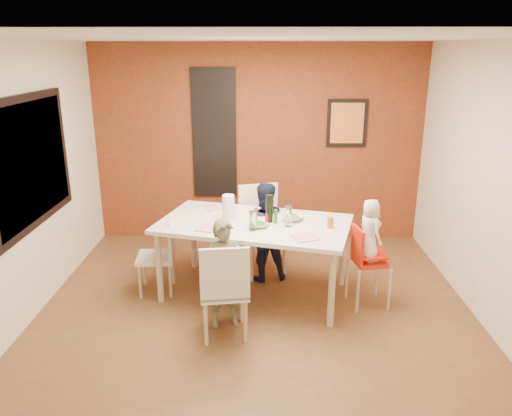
{
  "coord_description": "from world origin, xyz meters",
  "views": [
    {
      "loc": [
        0.08,
        -4.57,
        2.61
      ],
      "look_at": [
        0.0,
        0.3,
        1.05
      ],
      "focal_mm": 35.0,
      "sensor_mm": 36.0,
      "label": 1
    }
  ],
  "objects_px": {
    "chair_near": "(224,286)",
    "child_near": "(225,274)",
    "dining_table": "(254,229)",
    "chair_far": "(261,224)",
    "high_chair": "(366,259)",
    "toddler": "(370,230)",
    "wine_bottle": "(269,209)",
    "child_far": "(263,232)",
    "chair_left": "(162,251)",
    "paper_towel_roll": "(228,208)"
  },
  "relations": [
    {
      "from": "child_near",
      "to": "toddler",
      "type": "distance_m",
      "value": 1.55
    },
    {
      "from": "chair_left",
      "to": "child_far",
      "type": "bearing_deg",
      "value": 102.18
    },
    {
      "from": "child_far",
      "to": "paper_towel_roll",
      "type": "bearing_deg",
      "value": 25.67
    },
    {
      "from": "chair_far",
      "to": "high_chair",
      "type": "height_order",
      "value": "chair_far"
    },
    {
      "from": "high_chair",
      "to": "child_near",
      "type": "xyz_separation_m",
      "value": [
        -1.43,
        -0.43,
        0.02
      ]
    },
    {
      "from": "chair_far",
      "to": "child_far",
      "type": "height_order",
      "value": "child_far"
    },
    {
      "from": "dining_table",
      "to": "chair_left",
      "type": "distance_m",
      "value": 1.05
    },
    {
      "from": "chair_near",
      "to": "chair_far",
      "type": "relative_size",
      "value": 0.91
    },
    {
      "from": "dining_table",
      "to": "wine_bottle",
      "type": "bearing_deg",
      "value": 5.42
    },
    {
      "from": "child_near",
      "to": "child_far",
      "type": "distance_m",
      "value": 1.11
    },
    {
      "from": "dining_table",
      "to": "chair_far",
      "type": "xyz_separation_m",
      "value": [
        0.07,
        0.63,
        -0.17
      ]
    },
    {
      "from": "chair_far",
      "to": "high_chair",
      "type": "distance_m",
      "value": 1.4
    },
    {
      "from": "chair_left",
      "to": "paper_towel_roll",
      "type": "distance_m",
      "value": 0.89
    },
    {
      "from": "child_far",
      "to": "wine_bottle",
      "type": "height_order",
      "value": "child_far"
    },
    {
      "from": "high_chair",
      "to": "toddler",
      "type": "height_order",
      "value": "toddler"
    },
    {
      "from": "high_chair",
      "to": "child_far",
      "type": "height_order",
      "value": "child_far"
    },
    {
      "from": "chair_far",
      "to": "child_far",
      "type": "bearing_deg",
      "value": -100.71
    },
    {
      "from": "toddler",
      "to": "wine_bottle",
      "type": "distance_m",
      "value": 1.07
    },
    {
      "from": "chair_far",
      "to": "child_near",
      "type": "relative_size",
      "value": 0.97
    },
    {
      "from": "high_chair",
      "to": "child_far",
      "type": "distance_m",
      "value": 1.24
    },
    {
      "from": "toddler",
      "to": "dining_table",
      "type": "bearing_deg",
      "value": 56.52
    },
    {
      "from": "chair_near",
      "to": "child_near",
      "type": "height_order",
      "value": "child_near"
    },
    {
      "from": "chair_near",
      "to": "toddler",
      "type": "height_order",
      "value": "toddler"
    },
    {
      "from": "high_chair",
      "to": "paper_towel_roll",
      "type": "bearing_deg",
      "value": 68.94
    },
    {
      "from": "child_far",
      "to": "child_near",
      "type": "bearing_deg",
      "value": 54.55
    },
    {
      "from": "paper_towel_roll",
      "to": "child_far",
      "type": "bearing_deg",
      "value": 41.89
    },
    {
      "from": "high_chair",
      "to": "chair_left",
      "type": "bearing_deg",
      "value": 72.9
    },
    {
      "from": "high_chair",
      "to": "child_near",
      "type": "height_order",
      "value": "child_near"
    },
    {
      "from": "chair_far",
      "to": "wine_bottle",
      "type": "distance_m",
      "value": 0.73
    },
    {
      "from": "dining_table",
      "to": "chair_left",
      "type": "xyz_separation_m",
      "value": [
        -1.01,
        0.03,
        -0.28
      ]
    },
    {
      "from": "chair_near",
      "to": "child_near",
      "type": "xyz_separation_m",
      "value": [
        -0.01,
        0.24,
        0.01
      ]
    },
    {
      "from": "chair_left",
      "to": "high_chair",
      "type": "xyz_separation_m",
      "value": [
        2.18,
        -0.28,
        0.04
      ]
    },
    {
      "from": "chair_left",
      "to": "child_near",
      "type": "bearing_deg",
      "value": 41.56
    },
    {
      "from": "dining_table",
      "to": "chair_near",
      "type": "height_order",
      "value": "chair_near"
    },
    {
      "from": "dining_table",
      "to": "child_near",
      "type": "distance_m",
      "value": 0.76
    },
    {
      "from": "chair_far",
      "to": "child_far",
      "type": "xyz_separation_m",
      "value": [
        0.03,
        -0.25,
        -0.0
      ]
    },
    {
      "from": "chair_near",
      "to": "child_far",
      "type": "distance_m",
      "value": 1.34
    },
    {
      "from": "child_far",
      "to": "high_chair",
      "type": "bearing_deg",
      "value": 133.48
    },
    {
      "from": "child_near",
      "to": "wine_bottle",
      "type": "bearing_deg",
      "value": 44.07
    },
    {
      "from": "child_far",
      "to": "wine_bottle",
      "type": "bearing_deg",
      "value": 83.73
    },
    {
      "from": "chair_left",
      "to": "high_chair",
      "type": "bearing_deg",
      "value": 77.69
    },
    {
      "from": "wine_bottle",
      "to": "high_chair",
      "type": "bearing_deg",
      "value": -14.75
    },
    {
      "from": "toddler",
      "to": "wine_bottle",
      "type": "xyz_separation_m",
      "value": [
        -1.03,
        0.26,
        0.14
      ]
    },
    {
      "from": "dining_table",
      "to": "chair_far",
      "type": "distance_m",
      "value": 0.65
    },
    {
      "from": "high_chair",
      "to": "wine_bottle",
      "type": "distance_m",
      "value": 1.14
    },
    {
      "from": "high_chair",
      "to": "toddler",
      "type": "xyz_separation_m",
      "value": [
        0.02,
        0.01,
        0.32
      ]
    },
    {
      "from": "chair_far",
      "to": "child_near",
      "type": "xyz_separation_m",
      "value": [
        -0.34,
        -1.3,
        -0.05
      ]
    },
    {
      "from": "dining_table",
      "to": "toddler",
      "type": "distance_m",
      "value": 1.22
    },
    {
      "from": "paper_towel_roll",
      "to": "high_chair",
      "type": "bearing_deg",
      "value": -11.3
    },
    {
      "from": "high_chair",
      "to": "child_far",
      "type": "xyz_separation_m",
      "value": [
        -1.07,
        0.62,
        0.06
      ]
    }
  ]
}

